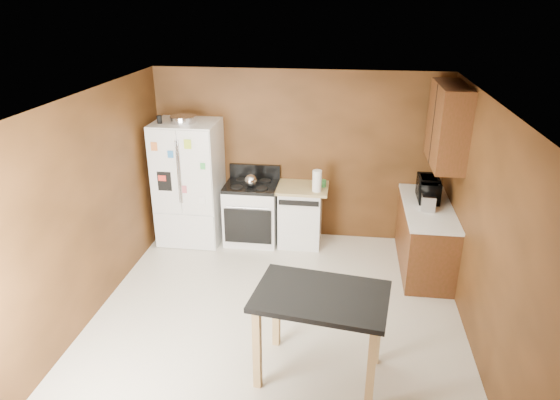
% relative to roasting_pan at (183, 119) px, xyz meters
% --- Properties ---
extents(floor, '(4.50, 4.50, 0.00)m').
position_rel_roasting_pan_xyz_m(floor, '(1.57, -1.84, -1.85)').
color(floor, beige).
rests_on(floor, ground).
extents(ceiling, '(4.50, 4.50, 0.00)m').
position_rel_roasting_pan_xyz_m(ceiling, '(1.57, -1.84, 0.65)').
color(ceiling, white).
rests_on(ceiling, ground).
extents(wall_back, '(4.20, 0.00, 4.20)m').
position_rel_roasting_pan_xyz_m(wall_back, '(1.57, 0.41, -0.60)').
color(wall_back, brown).
rests_on(wall_back, ground).
extents(wall_front, '(4.20, 0.00, 4.20)m').
position_rel_roasting_pan_xyz_m(wall_front, '(1.57, -4.09, -0.60)').
color(wall_front, brown).
rests_on(wall_front, ground).
extents(wall_left, '(0.00, 4.50, 4.50)m').
position_rel_roasting_pan_xyz_m(wall_left, '(-0.53, -1.84, -0.60)').
color(wall_left, brown).
rests_on(wall_left, ground).
extents(wall_right, '(0.00, 4.50, 4.50)m').
position_rel_roasting_pan_xyz_m(wall_right, '(3.67, -1.84, -0.60)').
color(wall_right, brown).
rests_on(wall_right, ground).
extents(roasting_pan, '(0.36, 0.36, 0.09)m').
position_rel_roasting_pan_xyz_m(roasting_pan, '(0.00, 0.00, 0.00)').
color(roasting_pan, silver).
rests_on(roasting_pan, refrigerator).
extents(pen_cup, '(0.07, 0.07, 0.11)m').
position_rel_roasting_pan_xyz_m(pen_cup, '(-0.30, -0.10, 0.01)').
color(pen_cup, black).
rests_on(pen_cup, refrigerator).
extents(kettle, '(0.18, 0.18, 0.18)m').
position_rel_roasting_pan_xyz_m(kettle, '(0.94, -0.02, -0.85)').
color(kettle, silver).
rests_on(kettle, gas_range).
extents(paper_towel, '(0.14, 0.14, 0.30)m').
position_rel_roasting_pan_xyz_m(paper_towel, '(1.88, -0.04, -0.80)').
color(paper_towel, white).
rests_on(paper_towel, dishwasher).
extents(green_canister, '(0.10, 0.10, 0.10)m').
position_rel_roasting_pan_xyz_m(green_canister, '(1.96, 0.15, -0.91)').
color(green_canister, '#45B45B').
rests_on(green_canister, dishwasher).
extents(toaster, '(0.19, 0.29, 0.20)m').
position_rel_roasting_pan_xyz_m(toaster, '(3.33, -0.49, -0.84)').
color(toaster, silver).
rests_on(toaster, right_cabinets).
extents(microwave, '(0.33, 0.49, 0.27)m').
position_rel_roasting_pan_xyz_m(microwave, '(3.38, -0.17, -0.81)').
color(microwave, black).
rests_on(microwave, right_cabinets).
extents(refrigerator, '(0.90, 0.80, 1.80)m').
position_rel_roasting_pan_xyz_m(refrigerator, '(0.02, 0.02, -0.94)').
color(refrigerator, white).
rests_on(refrigerator, ground).
extents(gas_range, '(0.76, 0.68, 1.10)m').
position_rel_roasting_pan_xyz_m(gas_range, '(0.93, 0.08, -1.38)').
color(gas_range, white).
rests_on(gas_range, ground).
extents(dishwasher, '(0.78, 0.63, 0.89)m').
position_rel_roasting_pan_xyz_m(dishwasher, '(1.65, 0.11, -1.39)').
color(dishwasher, white).
rests_on(dishwasher, ground).
extents(right_cabinets, '(0.63, 1.58, 2.45)m').
position_rel_roasting_pan_xyz_m(right_cabinets, '(3.41, -0.36, -0.94)').
color(right_cabinets, brown).
rests_on(right_cabinets, ground).
extents(island, '(1.32, 0.97, 0.91)m').
position_rel_roasting_pan_xyz_m(island, '(2.10, -2.66, -1.08)').
color(island, black).
rests_on(island, ground).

